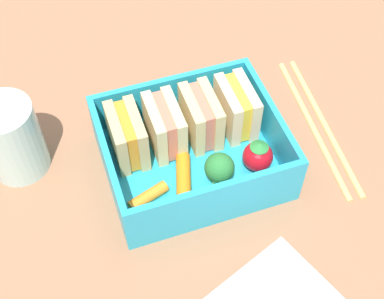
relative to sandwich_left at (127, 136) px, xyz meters
The scene contains 13 objects.
ground_plane 7.95cm from the sandwich_left, 26.13° to the right, with size 120.00×120.00×2.00cm, color #966547.
bento_tray 7.10cm from the sandwich_left, 26.13° to the right, with size 16.99×14.22×1.20cm, color #25A1C0.
bento_rim 6.35cm from the sandwich_left, 26.13° to the right, with size 16.99×14.22×4.81cm.
sandwich_left is the anchor object (origin of this frame).
sandwich_center_left 3.80cm from the sandwich_left, ahead, with size 3.02×5.59×5.18cm.
sandwich_center 7.60cm from the sandwich_left, ahead, with size 3.02×5.59×5.18cm.
sandwich_center_right 11.39cm from the sandwich_left, ahead, with size 3.02×5.59×5.18cm.
carrot_stick_left 6.34cm from the sandwich_left, 87.61° to the right, with size 1.14×1.14×3.97cm, color orange.
carrot_stick_far_left 6.90cm from the sandwich_left, 53.19° to the right, with size 1.40×1.40×5.44cm, color orange.
broccoli_floret 9.56cm from the sandwich_left, 41.01° to the right, with size 2.86×2.86×3.84cm.
strawberry_far_left 12.80cm from the sandwich_left, 26.31° to the right, with size 2.99×2.99×3.59cm.
chopstick_pair 20.69cm from the sandwich_left, ahead, with size 3.70×19.62×0.70cm.
drinking_glass 11.02cm from the sandwich_left, 164.02° to the left, with size 5.79×5.79×8.16cm, color silver.
Camera 1 is at (-10.23, -29.87, 44.11)cm, focal length 50.00 mm.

